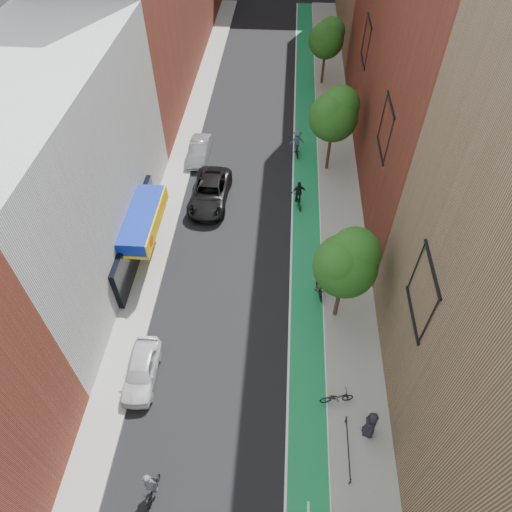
% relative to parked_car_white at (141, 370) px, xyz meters
% --- Properties ---
extents(ground, '(160.00, 160.00, 0.00)m').
position_rel_parked_car_white_xyz_m(ground, '(4.60, -5.37, -0.66)').
color(ground, black).
rests_on(ground, ground).
extents(bike_lane, '(2.00, 68.00, 0.01)m').
position_rel_parked_car_white_xyz_m(bike_lane, '(8.60, 20.63, -0.66)').
color(bike_lane, '#136C43').
rests_on(bike_lane, ground).
extents(sidewalk_left, '(2.00, 68.00, 0.15)m').
position_rel_parked_car_white_xyz_m(sidewalk_left, '(-1.40, 20.63, -0.59)').
color(sidewalk_left, gray).
rests_on(sidewalk_left, ground).
extents(sidewalk_right, '(3.00, 68.00, 0.15)m').
position_rel_parked_car_white_xyz_m(sidewalk_right, '(11.10, 20.63, -0.59)').
color(sidewalk_right, gray).
rests_on(sidewalk_right, ground).
extents(building_left_white, '(8.00, 20.00, 12.00)m').
position_rel_parked_car_white_xyz_m(building_left_white, '(-6.40, 8.63, 5.34)').
color(building_left_white, silver).
rests_on(building_left_white, ground).
extents(building_right_mid_red, '(8.00, 28.00, 22.00)m').
position_rel_parked_car_white_xyz_m(building_right_mid_red, '(16.60, 20.63, 10.34)').
color(building_right_mid_red, maroon).
rests_on(building_right_mid_red, ground).
extents(tree_near, '(3.40, 3.36, 6.42)m').
position_rel_parked_car_white_xyz_m(tree_near, '(10.25, 4.65, 3.99)').
color(tree_near, '#332619').
rests_on(tree_near, ground).
extents(tree_mid, '(3.55, 3.53, 6.74)m').
position_rel_parked_car_white_xyz_m(tree_mid, '(10.25, 18.65, 4.23)').
color(tree_mid, '#332619').
rests_on(tree_mid, ground).
extents(tree_far, '(3.30, 3.25, 6.21)m').
position_rel_parked_car_white_xyz_m(tree_far, '(10.25, 32.65, 3.84)').
color(tree_far, '#332619').
rests_on(tree_far, ground).
extents(parked_car_white, '(1.69, 3.94, 1.33)m').
position_rel_parked_car_white_xyz_m(parked_car_white, '(0.00, 0.00, 0.00)').
color(parked_car_white, silver).
rests_on(parked_car_white, ground).
extents(parked_car_black, '(2.80, 5.74, 1.57)m').
position_rel_parked_car_white_xyz_m(parked_car_black, '(1.60, 14.22, 0.12)').
color(parked_car_black, black).
rests_on(parked_car_black, ground).
extents(parked_car_silver, '(1.52, 4.19, 1.37)m').
position_rel_parked_car_white_xyz_m(parked_car_silver, '(0.00, 19.49, 0.02)').
color(parked_car_silver, gray).
rests_on(parked_car_silver, ground).
extents(cyclist_lead, '(0.78, 1.62, 2.09)m').
position_rel_parked_car_white_xyz_m(cyclist_lead, '(1.79, -5.51, 0.07)').
color(cyclist_lead, black).
rests_on(cyclist_lead, ground).
extents(cyclist_lane_near, '(0.99, 1.82, 2.16)m').
position_rel_parked_car_white_xyz_m(cyclist_lane_near, '(9.30, 6.23, 0.26)').
color(cyclist_lane_near, black).
rests_on(cyclist_lane_near, ground).
extents(cyclist_lane_mid, '(1.09, 1.68, 2.09)m').
position_rel_parked_car_white_xyz_m(cyclist_lane_mid, '(7.99, 14.15, 0.16)').
color(cyclist_lane_mid, black).
rests_on(cyclist_lane_mid, ground).
extents(cyclist_lane_far, '(1.29, 1.82, 2.19)m').
position_rel_parked_car_white_xyz_m(cyclist_lane_far, '(7.80, 20.49, 0.32)').
color(cyclist_lane_far, black).
rests_on(cyclist_lane_far, ground).
extents(parked_bike_near, '(1.78, 0.89, 0.89)m').
position_rel_parked_car_white_xyz_m(parked_bike_near, '(10.00, -0.73, -0.07)').
color(parked_bike_near, black).
rests_on(parked_bike_near, sidewalk_right).
extents(pedestrian, '(0.68, 0.96, 1.86)m').
position_rel_parked_car_white_xyz_m(pedestrian, '(11.43, -2.19, 0.42)').
color(pedestrian, black).
rests_on(pedestrian, sidewalk_right).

